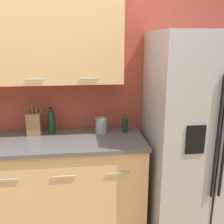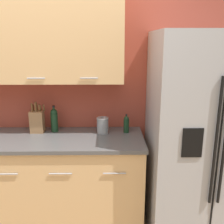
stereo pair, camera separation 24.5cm
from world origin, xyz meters
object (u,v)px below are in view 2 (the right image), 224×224
Objects in this scene: refrigerator at (201,137)px; wine_bottle at (54,120)px; steel_canister at (103,125)px; knife_block at (37,121)px; oil_bottle at (126,124)px.

refrigerator is 7.11× the size of wine_bottle.
refrigerator reaches higher than steel_canister.
refrigerator is at bearing -8.35° from knife_block.
knife_block is 1.67× the size of oil_bottle.
wine_bottle is at bearing 8.34° from knife_block.
knife_block is 1.82× the size of steel_canister.
oil_bottle is at bearing 2.43° from steel_canister.
knife_block is at bearing 177.52° from steel_canister.
wine_bottle is (0.17, 0.02, 0.01)m from knife_block.
knife_block is 0.66m from steel_canister.
steel_canister is at bearing -177.57° from oil_bottle.
refrigerator is 1.44m from wine_bottle.
wine_bottle is 1.42× the size of oil_bottle.
refrigerator is 6.05× the size of knife_block.
knife_block reaches higher than oil_bottle.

